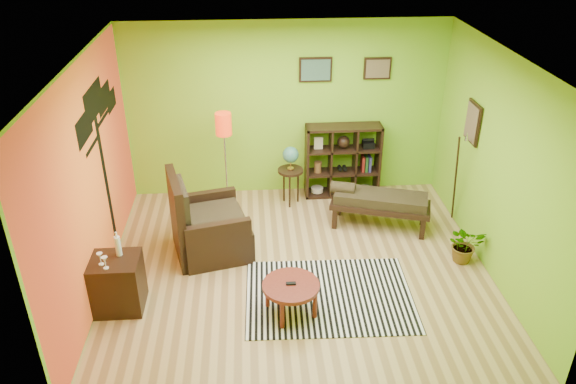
{
  "coord_description": "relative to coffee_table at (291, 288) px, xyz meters",
  "views": [
    {
      "loc": [
        -0.57,
        -6.08,
        4.44
      ],
      "look_at": [
        -0.12,
        0.2,
        1.05
      ],
      "focal_mm": 35.0,
      "sensor_mm": 36.0,
      "label": 1
    }
  ],
  "objects": [
    {
      "name": "coffee_table",
      "position": [
        0.0,
        0.0,
        0.0
      ],
      "size": [
        0.67,
        0.67,
        0.43
      ],
      "color": "maroon",
      "rests_on": "ground"
    },
    {
      "name": "floor_lamp",
      "position": [
        -0.79,
        2.46,
        0.96
      ],
      "size": [
        0.24,
        0.24,
        1.63
      ],
      "color": "silver",
      "rests_on": "ground"
    },
    {
      "name": "cube_shelf",
      "position": [
        1.07,
        2.91,
        0.25
      ],
      "size": [
        1.2,
        0.35,
        1.2
      ],
      "color": "black",
      "rests_on": "ground"
    },
    {
      "name": "side_cabinet",
      "position": [
        -2.04,
        0.26,
        -0.01
      ],
      "size": [
        0.57,
        0.52,
        0.99
      ],
      "color": "black",
      "rests_on": "ground"
    },
    {
      "name": "room_shell",
      "position": [
        0.07,
        0.89,
        1.45
      ],
      "size": [
        5.04,
        4.54,
        2.82
      ],
      "color": "#85C726",
      "rests_on": "ground"
    },
    {
      "name": "armchair",
      "position": [
        -1.06,
        1.37,
        0.01
      ],
      "size": [
        1.18,
        1.17,
        1.19
      ],
      "color": "black",
      "rests_on": "ground"
    },
    {
      "name": "bench",
      "position": [
        1.42,
        1.86,
        0.07
      ],
      "size": [
        1.53,
        0.92,
        0.67
      ],
      "color": "black",
      "rests_on": "ground"
    },
    {
      "name": "potted_plant",
      "position": [
        2.41,
        0.89,
        -0.15
      ],
      "size": [
        0.49,
        0.54,
        0.41
      ],
      "primitive_type": "imported",
      "rotation": [
        0.0,
        0.0,
        -0.03
      ],
      "color": "#26661E",
      "rests_on": "ground"
    },
    {
      "name": "ground",
      "position": [
        0.16,
        0.88,
        -0.36
      ],
      "size": [
        5.0,
        5.0,
        0.0
      ],
      "primitive_type": "plane",
      "color": "tan",
      "rests_on": "ground"
    },
    {
      "name": "zebra_rug",
      "position": [
        0.5,
        0.26,
        -0.35
      ],
      "size": [
        2.1,
        1.56,
        0.01
      ],
      "primitive_type": "cube",
      "rotation": [
        0.0,
        0.0,
        -0.03
      ],
      "color": "white",
      "rests_on": "ground"
    },
    {
      "name": "globe_table",
      "position": [
        0.2,
        2.64,
        0.39
      ],
      "size": [
        0.4,
        0.4,
        0.98
      ],
      "color": "black",
      "rests_on": "ground"
    }
  ]
}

